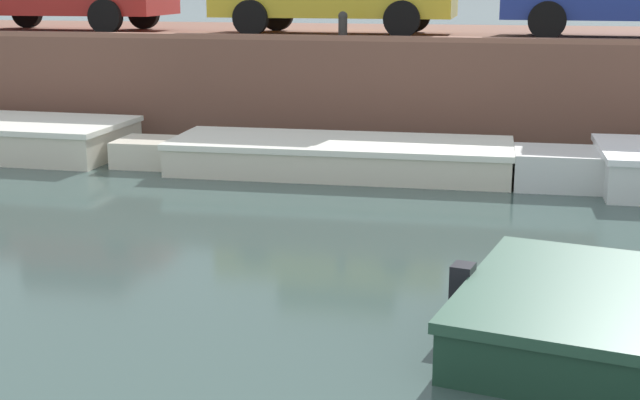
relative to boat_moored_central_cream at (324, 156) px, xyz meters
name	(u,v)px	position (x,y,z in m)	size (l,w,h in m)	color
ground_plane	(404,288)	(1.74, -4.65, -0.23)	(400.00, 400.00, 0.00)	#384C47
far_quay_wall	(471,80)	(1.74, 4.67, 0.63)	(60.00, 6.00, 1.72)	brown
far_wall_coping	(462,40)	(1.74, 1.79, 1.53)	(60.00, 0.24, 0.08)	#925F4C
boat_moored_central_cream	(324,156)	(0.00, 0.00, 0.00)	(5.70, 1.81, 0.46)	silver
mooring_bollard_mid	(343,25)	(-0.13, 1.92, 1.73)	(0.15, 0.15, 0.45)	#2D2B28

